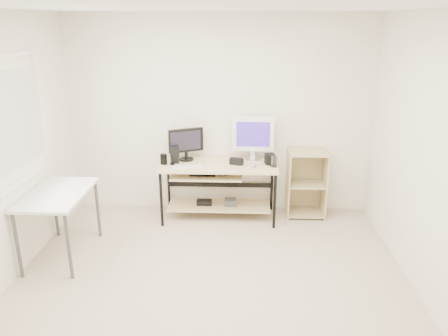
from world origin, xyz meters
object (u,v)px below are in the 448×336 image
Objects in this scene: desk at (217,179)px; shelf_unit at (306,182)px; black_monitor at (186,142)px; white_imac at (253,135)px; audio_controller at (164,159)px; side_table at (58,200)px.

shelf_unit is at bearing 7.77° from desk.
black_monitor is at bearing 160.76° from desk.
white_imac is 4.03× the size of audio_controller.
audio_controller is at bearing 45.56° from side_table.
side_table is (-1.65, -1.06, 0.13)m from desk.
black_monitor is 3.05× the size of audio_controller.
black_monitor reaches higher than shelf_unit.
black_monitor is at bearing -175.06° from white_imac.
desk is 0.74m from white_imac.
desk is 1.97m from side_table.
audio_controller reaches higher than side_table.
black_monitor is (1.24, 1.20, 0.32)m from side_table.
black_monitor reaches higher than desk.
white_imac is (0.87, 0.04, 0.09)m from black_monitor.
shelf_unit is at bearing 26.67° from audio_controller.
black_monitor is at bearing 57.47° from audio_controller.
audio_controller is (-1.85, -0.22, 0.37)m from shelf_unit.
white_imac reaches higher than side_table.
black_monitor is at bearing -179.37° from shelf_unit.
audio_controller is (0.98, 1.00, 0.15)m from side_table.
desk is 1.50× the size of side_table.
shelf_unit reaches higher than side_table.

